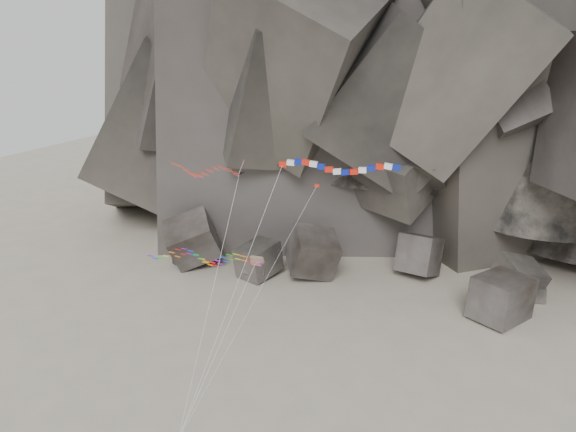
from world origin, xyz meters
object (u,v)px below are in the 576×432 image
at_px(delta_kite, 200,169).
at_px(pennant_kite, 276,261).
at_px(banner_kite, 337,168).
at_px(parafoil_kite, 196,256).

relative_size(delta_kite, pennant_kite, 1.09).
height_order(delta_kite, banner_kite, banner_kite).
distance_m(banner_kite, pennant_kite, 10.76).
bearing_deg(pennant_kite, banner_kite, 29.89).
bearing_deg(delta_kite, pennant_kite, -44.53).
distance_m(parafoil_kite, pennant_kite, 10.07).
xyz_separation_m(banner_kite, parafoil_kite, (-14.51, -2.83, -10.23)).
height_order(banner_kite, parafoil_kite, banner_kite).
bearing_deg(pennant_kite, parafoil_kite, 159.25).
height_order(delta_kite, pennant_kite, delta_kite).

